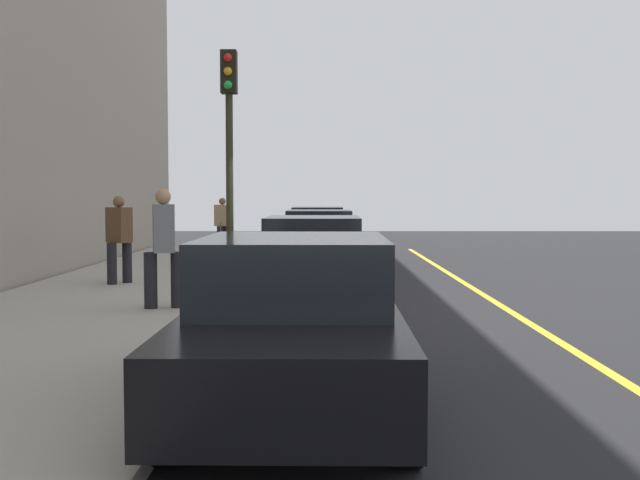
{
  "coord_description": "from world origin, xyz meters",
  "views": [
    {
      "loc": [
        13.3,
        0.17,
        1.87
      ],
      "look_at": [
        -1.37,
        0.1,
        1.04
      ],
      "focal_mm": 43.76,
      "sensor_mm": 36.0,
      "label": 1
    }
  ],
  "objects_px": {
    "parked_car_navy": "(318,240)",
    "pedestrian_brown_coat": "(119,237)",
    "pedestrian_tan_coat": "(223,223)",
    "pedestrian_grey_coat": "(164,245)",
    "traffic_light_pole": "(229,131)",
    "parked_car_black": "(293,325)",
    "parked_car_white": "(318,230)",
    "parked_car_maroon": "(313,261)",
    "rolling_suitcase": "(221,243)"
  },
  "relations": [
    {
      "from": "pedestrian_grey_coat",
      "to": "rolling_suitcase",
      "type": "height_order",
      "value": "pedestrian_grey_coat"
    },
    {
      "from": "parked_car_white",
      "to": "parked_car_maroon",
      "type": "height_order",
      "value": "same"
    },
    {
      "from": "parked_car_maroon",
      "to": "pedestrian_tan_coat",
      "type": "distance_m",
      "value": 11.43
    },
    {
      "from": "parked_car_maroon",
      "to": "pedestrian_brown_coat",
      "type": "relative_size",
      "value": 2.49
    },
    {
      "from": "pedestrian_tan_coat",
      "to": "pedestrian_grey_coat",
      "type": "height_order",
      "value": "pedestrian_grey_coat"
    },
    {
      "from": "parked_car_maroon",
      "to": "pedestrian_grey_coat",
      "type": "xyz_separation_m",
      "value": [
        1.43,
        -2.27,
        0.37
      ]
    },
    {
      "from": "parked_car_black",
      "to": "rolling_suitcase",
      "type": "xyz_separation_m",
      "value": [
        -17.28,
        -2.91,
        -0.33
      ]
    },
    {
      "from": "parked_car_white",
      "to": "rolling_suitcase",
      "type": "xyz_separation_m",
      "value": [
        1.1,
        -3.0,
        -0.33
      ]
    },
    {
      "from": "parked_car_navy",
      "to": "pedestrian_grey_coat",
      "type": "height_order",
      "value": "pedestrian_grey_coat"
    },
    {
      "from": "parked_car_navy",
      "to": "pedestrian_tan_coat",
      "type": "xyz_separation_m",
      "value": [
        -4.89,
        -3.04,
        0.28
      ]
    },
    {
      "from": "pedestrian_grey_coat",
      "to": "traffic_light_pole",
      "type": "bearing_deg",
      "value": 138.82
    },
    {
      "from": "parked_car_black",
      "to": "rolling_suitcase",
      "type": "bearing_deg",
      "value": -170.45
    },
    {
      "from": "traffic_light_pole",
      "to": "parked_car_maroon",
      "type": "bearing_deg",
      "value": 106.56
    },
    {
      "from": "pedestrian_tan_coat",
      "to": "pedestrian_brown_coat",
      "type": "relative_size",
      "value": 0.96
    },
    {
      "from": "parked_car_white",
      "to": "rolling_suitcase",
      "type": "bearing_deg",
      "value": -69.91
    },
    {
      "from": "pedestrian_brown_coat",
      "to": "traffic_light_pole",
      "type": "relative_size",
      "value": 0.42
    },
    {
      "from": "parked_car_black",
      "to": "traffic_light_pole",
      "type": "xyz_separation_m",
      "value": [
        -6.25,
        -1.29,
        2.19
      ]
    },
    {
      "from": "parked_car_white",
      "to": "traffic_light_pole",
      "type": "relative_size",
      "value": 1.12
    },
    {
      "from": "parked_car_navy",
      "to": "traffic_light_pole",
      "type": "height_order",
      "value": "traffic_light_pole"
    },
    {
      "from": "pedestrian_grey_coat",
      "to": "parked_car_maroon",
      "type": "bearing_deg",
      "value": 122.23
    },
    {
      "from": "parked_car_white",
      "to": "parked_car_maroon",
      "type": "xyz_separation_m",
      "value": [
        11.71,
        -0.01,
        -0.0
      ]
    },
    {
      "from": "parked_car_navy",
      "to": "parked_car_maroon",
      "type": "distance_m",
      "value": 6.13
    },
    {
      "from": "parked_car_maroon",
      "to": "pedestrian_brown_coat",
      "type": "height_order",
      "value": "pedestrian_brown_coat"
    },
    {
      "from": "parked_car_black",
      "to": "pedestrian_tan_coat",
      "type": "height_order",
      "value": "pedestrian_tan_coat"
    },
    {
      "from": "parked_car_maroon",
      "to": "rolling_suitcase",
      "type": "distance_m",
      "value": 11.03
    },
    {
      "from": "parked_car_white",
      "to": "pedestrian_brown_coat",
      "type": "relative_size",
      "value": 2.67
    },
    {
      "from": "parked_car_white",
      "to": "pedestrian_brown_coat",
      "type": "bearing_deg",
      "value": -21.37
    },
    {
      "from": "parked_car_maroon",
      "to": "pedestrian_brown_coat",
      "type": "distance_m",
      "value": 4.29
    },
    {
      "from": "parked_car_maroon",
      "to": "pedestrian_brown_coat",
      "type": "xyz_separation_m",
      "value": [
        -1.9,
        -3.83,
        0.31
      ]
    },
    {
      "from": "pedestrian_brown_coat",
      "to": "traffic_light_pole",
      "type": "xyz_separation_m",
      "value": [
        2.31,
        2.45,
        1.88
      ]
    },
    {
      "from": "traffic_light_pole",
      "to": "rolling_suitcase",
      "type": "height_order",
      "value": "traffic_light_pole"
    },
    {
      "from": "parked_car_white",
      "to": "parked_car_navy",
      "type": "relative_size",
      "value": 1.11
    },
    {
      "from": "parked_car_navy",
      "to": "pedestrian_brown_coat",
      "type": "relative_size",
      "value": 2.41
    },
    {
      "from": "parked_car_maroon",
      "to": "parked_car_black",
      "type": "xyz_separation_m",
      "value": [
        6.66,
        -0.08,
        -0.0
      ]
    },
    {
      "from": "pedestrian_tan_coat",
      "to": "pedestrian_brown_coat",
      "type": "bearing_deg",
      "value": -5.3
    },
    {
      "from": "rolling_suitcase",
      "to": "parked_car_black",
      "type": "bearing_deg",
      "value": 9.55
    },
    {
      "from": "pedestrian_grey_coat",
      "to": "rolling_suitcase",
      "type": "xyz_separation_m",
      "value": [
        -12.05,
        -0.72,
        -0.7
      ]
    },
    {
      "from": "parked_car_navy",
      "to": "rolling_suitcase",
      "type": "distance_m",
      "value": 5.43
    },
    {
      "from": "parked_car_maroon",
      "to": "pedestrian_tan_coat",
      "type": "relative_size",
      "value": 2.59
    },
    {
      "from": "pedestrian_tan_coat",
      "to": "pedestrian_grey_coat",
      "type": "xyz_separation_m",
      "value": [
        12.46,
        0.71,
        0.09
      ]
    },
    {
      "from": "pedestrian_brown_coat",
      "to": "traffic_light_pole",
      "type": "height_order",
      "value": "traffic_light_pole"
    },
    {
      "from": "parked_car_black",
      "to": "pedestrian_tan_coat",
      "type": "relative_size",
      "value": 2.51
    },
    {
      "from": "parked_car_navy",
      "to": "traffic_light_pole",
      "type": "bearing_deg",
      "value": -12.36
    },
    {
      "from": "traffic_light_pole",
      "to": "parked_car_black",
      "type": "bearing_deg",
      "value": 11.69
    },
    {
      "from": "traffic_light_pole",
      "to": "rolling_suitcase",
      "type": "relative_size",
      "value": 4.49
    },
    {
      "from": "pedestrian_brown_coat",
      "to": "rolling_suitcase",
      "type": "relative_size",
      "value": 1.88
    },
    {
      "from": "parked_car_white",
      "to": "pedestrian_tan_coat",
      "type": "bearing_deg",
      "value": -77.15
    },
    {
      "from": "pedestrian_tan_coat",
      "to": "pedestrian_brown_coat",
      "type": "height_order",
      "value": "pedestrian_brown_coat"
    },
    {
      "from": "parked_car_white",
      "to": "parked_car_black",
      "type": "relative_size",
      "value": 1.1
    },
    {
      "from": "parked_car_maroon",
      "to": "parked_car_black",
      "type": "height_order",
      "value": "same"
    }
  ]
}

